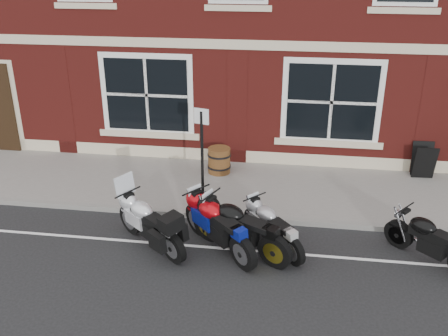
# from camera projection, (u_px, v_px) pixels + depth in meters

# --- Properties ---
(ground) EXTENTS (80.00, 80.00, 0.00)m
(ground) POSITION_uv_depth(u_px,v_px,m) (259.00, 257.00, 9.97)
(ground) COLOR black
(ground) RESTS_ON ground
(sidewalk) EXTENTS (30.00, 3.00, 0.12)m
(sidewalk) POSITION_uv_depth(u_px,v_px,m) (268.00, 189.00, 12.67)
(sidewalk) COLOR slate
(sidewalk) RESTS_ON ground
(kerb) EXTENTS (30.00, 0.16, 0.12)m
(kerb) POSITION_uv_depth(u_px,v_px,m) (264.00, 219.00, 11.23)
(kerb) COLOR slate
(kerb) RESTS_ON ground
(moto_touring_silver) EXTENTS (1.76, 1.47, 1.42)m
(moto_touring_silver) POSITION_uv_depth(u_px,v_px,m) (150.00, 220.00, 10.15)
(moto_touring_silver) COLOR black
(moto_touring_silver) RESTS_ON ground
(moto_sport_red) EXTENTS (1.70, 1.77, 1.04)m
(moto_sport_red) POSITION_uv_depth(u_px,v_px,m) (219.00, 223.00, 10.01)
(moto_sport_red) COLOR black
(moto_sport_red) RESTS_ON ground
(moto_sport_black) EXTENTS (2.11, 1.25, 1.05)m
(moto_sport_black) POSITION_uv_depth(u_px,v_px,m) (240.00, 226.00, 9.90)
(moto_sport_black) COLOR black
(moto_sport_black) RESTS_ON ground
(moto_sport_silver) EXTENTS (1.32, 1.59, 0.88)m
(moto_sport_silver) POSITION_uv_depth(u_px,v_px,m) (273.00, 225.00, 10.11)
(moto_sport_silver) COLOR black
(moto_sport_silver) RESTS_ON ground
(moto_naked_black) EXTENTS (1.54, 1.48, 0.90)m
(moto_naked_black) POSITION_uv_depth(u_px,v_px,m) (430.00, 238.00, 9.64)
(moto_naked_black) COLOR black
(moto_naked_black) RESTS_ON ground
(a_board_sign) EXTENTS (0.56, 0.38, 0.92)m
(a_board_sign) POSITION_uv_depth(u_px,v_px,m) (424.00, 161.00, 13.03)
(a_board_sign) COLOR black
(a_board_sign) RESTS_ON sidewalk
(barrel_planter) EXTENTS (0.62, 0.62, 0.69)m
(barrel_planter) POSITION_uv_depth(u_px,v_px,m) (219.00, 160.00, 13.34)
(barrel_planter) COLOR #543216
(barrel_planter) RESTS_ON sidewalk
(parking_sign) EXTENTS (0.34, 0.11, 2.43)m
(parking_sign) POSITION_uv_depth(u_px,v_px,m) (202.00, 154.00, 10.95)
(parking_sign) COLOR black
(parking_sign) RESTS_ON sidewalk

